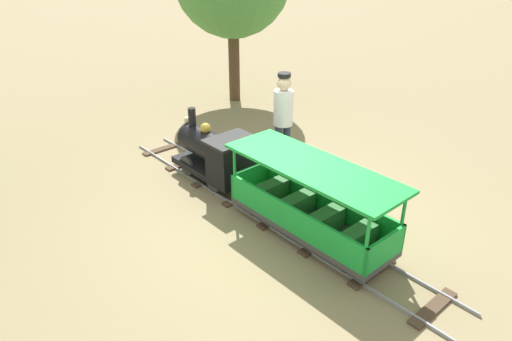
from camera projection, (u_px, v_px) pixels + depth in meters
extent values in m
plane|color=#8C7A56|center=(272.00, 214.00, 6.38)|extent=(60.00, 60.00, 0.00)
cube|color=gray|center=(248.00, 213.00, 6.36)|extent=(0.03, 6.05, 0.04)
cube|color=gray|center=(274.00, 200.00, 6.66)|extent=(0.03, 6.05, 0.04)
cube|color=#4C3828|center=(433.00, 308.00, 4.75)|extent=(0.75, 0.14, 0.03)
cube|color=#4C3828|center=(372.00, 272.00, 5.25)|extent=(0.75, 0.14, 0.03)
cube|color=#4C3828|center=(322.00, 243.00, 5.76)|extent=(0.75, 0.14, 0.03)
cube|color=#4C3828|center=(280.00, 218.00, 6.26)|extent=(0.75, 0.14, 0.03)
cube|color=#4C3828|center=(244.00, 197.00, 6.77)|extent=(0.75, 0.14, 0.03)
cube|color=#4C3828|center=(213.00, 179.00, 7.27)|extent=(0.75, 0.14, 0.03)
cube|color=#4C3828|center=(186.00, 163.00, 7.78)|extent=(0.75, 0.14, 0.03)
cube|color=#4C3828|center=(163.00, 149.00, 8.28)|extent=(0.75, 0.14, 0.03)
cube|color=black|center=(213.00, 168.00, 7.18)|extent=(0.63, 1.40, 0.10)
cylinder|color=black|center=(204.00, 143.00, 7.15)|extent=(0.44, 0.85, 0.44)
cylinder|color=#B7932D|center=(189.00, 135.00, 7.44)|extent=(0.37, 0.02, 0.37)
cylinder|color=black|center=(192.00, 117.00, 7.19)|extent=(0.12, 0.12, 0.28)
sphere|color=#B7932D|center=(205.00, 128.00, 7.00)|extent=(0.16, 0.16, 0.16)
cube|color=black|center=(232.00, 159.00, 6.71)|extent=(0.63, 0.45, 0.55)
cube|color=black|center=(231.00, 140.00, 6.58)|extent=(0.71, 0.53, 0.04)
sphere|color=#F2EAB2|center=(187.00, 120.00, 7.34)|extent=(0.10, 0.10, 0.10)
cylinder|color=#2D2D2D|center=(187.00, 166.00, 7.27)|extent=(0.05, 0.32, 0.32)
cylinder|color=#2D2D2D|center=(213.00, 157.00, 7.57)|extent=(0.05, 0.32, 0.32)
cylinder|color=#2D2D2D|center=(213.00, 182.00, 6.80)|extent=(0.05, 0.32, 0.32)
cylinder|color=#2D2D2D|center=(240.00, 171.00, 7.10)|extent=(0.05, 0.32, 0.32)
cube|color=#3F3F3F|center=(309.00, 224.00, 5.84)|extent=(0.71, 2.25, 0.08)
cube|color=green|center=(291.00, 219.00, 5.54)|extent=(0.04, 2.25, 0.35)
cube|color=green|center=(327.00, 200.00, 5.94)|extent=(0.04, 2.25, 0.35)
cube|color=green|center=(252.00, 178.00, 6.48)|extent=(0.71, 0.04, 0.35)
cube|color=green|center=(385.00, 250.00, 5.00)|extent=(0.71, 0.04, 0.35)
cylinder|color=green|center=(235.00, 173.00, 6.18)|extent=(0.04, 0.04, 0.75)
cylinder|color=green|center=(270.00, 159.00, 6.56)|extent=(0.04, 0.04, 0.75)
cylinder|color=green|center=(366.00, 245.00, 4.74)|extent=(0.04, 0.04, 0.75)
cylinder|color=green|center=(402.00, 222.00, 5.13)|extent=(0.04, 0.04, 0.75)
cube|color=green|center=(312.00, 167.00, 5.47)|extent=(0.81, 2.35, 0.04)
cube|color=#2D6B33|center=(357.00, 239.00, 5.28)|extent=(0.55, 0.20, 0.24)
cube|color=#2D6B33|center=(324.00, 221.00, 5.60)|extent=(0.55, 0.20, 0.24)
cube|color=#2D6B33|center=(295.00, 205.00, 5.93)|extent=(0.55, 0.20, 0.24)
cube|color=#2D6B33|center=(270.00, 191.00, 6.26)|extent=(0.55, 0.20, 0.24)
cylinder|color=#262626|center=(253.00, 208.00, 6.22)|extent=(0.04, 0.24, 0.24)
cylinder|color=#262626|center=(280.00, 195.00, 6.53)|extent=(0.04, 0.24, 0.24)
cylinder|color=#262626|center=(345.00, 263.00, 5.17)|extent=(0.04, 0.24, 0.24)
cylinder|color=#262626|center=(372.00, 245.00, 5.47)|extent=(0.04, 0.24, 0.24)
cylinder|color=#282D47|center=(278.00, 149.00, 7.34)|extent=(0.12, 0.12, 0.80)
cylinder|color=#282D47|center=(286.00, 146.00, 7.44)|extent=(0.12, 0.12, 0.80)
cylinder|color=white|center=(283.00, 108.00, 7.08)|extent=(0.30, 0.30, 0.55)
sphere|color=beige|center=(284.00, 83.00, 6.91)|extent=(0.22, 0.22, 0.22)
cylinder|color=black|center=(284.00, 75.00, 6.85)|extent=(0.20, 0.20, 0.06)
cylinder|color=#4C3823|center=(234.00, 61.00, 10.43)|extent=(0.25, 0.25, 1.79)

